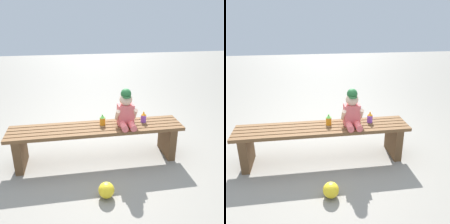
% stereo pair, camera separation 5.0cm
% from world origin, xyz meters
% --- Properties ---
extents(ground_plane, '(16.00, 16.00, 0.00)m').
position_xyz_m(ground_plane, '(0.00, 0.00, 0.00)').
color(ground_plane, gray).
extents(park_bench, '(1.86, 0.36, 0.40)m').
position_xyz_m(park_bench, '(0.00, 0.00, 0.28)').
color(park_bench, brown).
rests_on(park_bench, ground_plane).
extents(child_figure, '(0.23, 0.27, 0.40)m').
position_xyz_m(child_figure, '(0.32, -0.01, 0.58)').
color(child_figure, '#E56666').
rests_on(child_figure, park_bench).
extents(sippy_cup_left, '(0.06, 0.06, 0.12)m').
position_xyz_m(sippy_cup_left, '(0.07, 0.04, 0.46)').
color(sippy_cup_left, orange).
rests_on(sippy_cup_left, park_bench).
extents(sippy_cup_right, '(0.06, 0.06, 0.12)m').
position_xyz_m(sippy_cup_right, '(0.53, 0.04, 0.46)').
color(sippy_cup_right, '#8C4CCC').
rests_on(sippy_cup_right, park_bench).
extents(toy_ball, '(0.14, 0.14, 0.14)m').
position_xyz_m(toy_ball, '(0.01, -0.63, 0.07)').
color(toy_ball, yellow).
rests_on(toy_ball, ground_plane).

